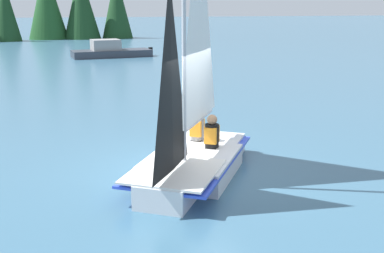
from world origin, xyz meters
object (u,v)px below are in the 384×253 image
at_px(sailboat_main, 192,140).
at_px(motorboat_distant, 110,51).
at_px(sailor_helm, 212,139).
at_px(sailor_crew, 197,132).

xyz_separation_m(sailboat_main, motorboat_distant, (-0.31, -23.70, -0.34)).
relative_size(sailboat_main, motorboat_distant, 1.02).
bearing_deg(motorboat_distant, sailor_helm, 83.27).
bearing_deg(sailboat_main, sailor_crew, -168.40).
distance_m(sailboat_main, sailor_helm, 0.67).
relative_size(sailor_helm, motorboat_distant, 0.21).
bearing_deg(motorboat_distant, sailboat_main, 81.98).
bearing_deg(sailboat_main, sailor_helm, 157.93).
relative_size(sailboat_main, sailor_helm, 4.88).
height_order(sailboat_main, motorboat_distant, sailboat_main).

